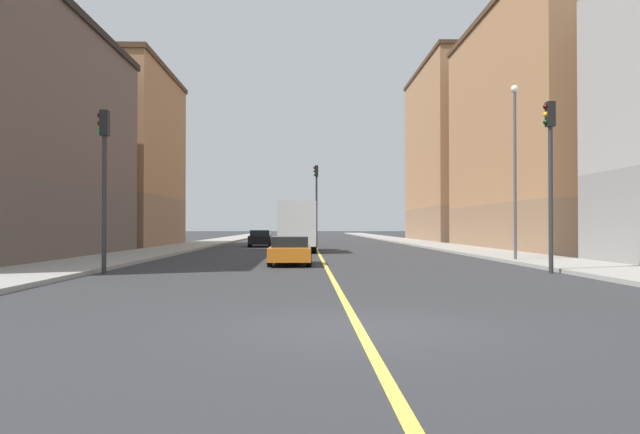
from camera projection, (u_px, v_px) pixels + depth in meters
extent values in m
plane|color=#313134|center=(358.00, 328.00, 10.26)|extent=(400.00, 400.00, 0.00)
cube|color=#9E9B93|center=(421.00, 243.00, 59.51)|extent=(3.90, 168.00, 0.15)
cube|color=#9E9B93|center=(206.00, 243.00, 58.98)|extent=(3.90, 168.00, 0.15)
cube|color=#E5D14C|center=(314.00, 244.00, 59.24)|extent=(0.16, 154.00, 0.01)
cube|color=#8F6B4F|center=(564.00, 227.00, 44.70)|extent=(11.25, 22.93, 3.24)
cube|color=#A8754C|center=(563.00, 110.00, 44.83)|extent=(11.25, 22.93, 13.78)
cube|color=#4B3422|center=(563.00, 12.00, 44.93)|extent=(11.55, 23.23, 0.40)
cube|color=#8F6B4F|center=(469.00, 225.00, 70.24)|extent=(11.25, 20.97, 3.74)
cube|color=#A8754C|center=(469.00, 140.00, 70.39)|extent=(11.25, 20.97, 15.62)
cube|color=#4B3422|center=(469.00, 69.00, 70.50)|extent=(11.55, 21.27, 0.40)
cube|color=#8F6B4F|center=(99.00, 222.00, 51.23)|extent=(11.25, 15.43, 4.11)
cube|color=#A8754C|center=(100.00, 135.00, 51.33)|extent=(11.25, 15.43, 10.23)
cube|color=#4B3422|center=(100.00, 72.00, 51.41)|extent=(11.55, 15.73, 0.40)
cylinder|color=#2D2D2D|center=(551.00, 200.00, 22.18)|extent=(0.16, 0.16, 5.26)
cube|color=black|center=(550.00, 114.00, 22.22)|extent=(0.28, 0.32, 0.90)
sphere|color=#320404|center=(546.00, 107.00, 22.22)|extent=(0.20, 0.20, 0.20)
sphere|color=orange|center=(546.00, 114.00, 22.22)|extent=(0.20, 0.20, 0.20)
sphere|color=black|center=(546.00, 122.00, 22.21)|extent=(0.20, 0.20, 0.20)
cylinder|color=#2D2D2D|center=(104.00, 205.00, 21.77)|extent=(0.16, 0.16, 4.87)
cube|color=black|center=(105.00, 123.00, 21.81)|extent=(0.28, 0.32, 0.90)
sphere|color=#320404|center=(100.00, 115.00, 21.81)|extent=(0.20, 0.20, 0.20)
sphere|color=#352204|center=(100.00, 123.00, 21.81)|extent=(0.20, 0.20, 0.20)
sphere|color=green|center=(100.00, 131.00, 21.80)|extent=(0.20, 0.20, 0.20)
cylinder|color=#2D2D2D|center=(316.00, 212.00, 50.53)|extent=(0.16, 0.16, 5.75)
cube|color=black|center=(316.00, 171.00, 50.58)|extent=(0.28, 0.32, 0.90)
sphere|color=#320404|center=(315.00, 168.00, 50.58)|extent=(0.20, 0.20, 0.20)
sphere|color=#352204|center=(315.00, 171.00, 50.58)|extent=(0.20, 0.20, 0.20)
sphere|color=green|center=(315.00, 175.00, 50.57)|extent=(0.20, 0.20, 0.20)
cylinder|color=#4C4C51|center=(515.00, 175.00, 28.86)|extent=(0.14, 0.14, 7.81)
sphere|color=#EAEACC|center=(515.00, 89.00, 28.92)|extent=(0.36, 0.36, 0.36)
cube|color=black|center=(260.00, 240.00, 51.03)|extent=(1.98, 4.60, 0.68)
cube|color=black|center=(260.00, 233.00, 51.20)|extent=(1.65, 2.03, 0.46)
cylinder|color=black|center=(251.00, 242.00, 52.37)|extent=(0.25, 0.65, 0.64)
cylinder|color=black|center=(270.00, 242.00, 52.48)|extent=(0.25, 0.65, 0.64)
cylinder|color=black|center=(249.00, 243.00, 49.57)|extent=(0.25, 0.65, 0.64)
cylinder|color=black|center=(269.00, 243.00, 49.68)|extent=(0.25, 0.65, 0.64)
cube|color=#196670|center=(295.00, 238.00, 56.76)|extent=(1.83, 4.06, 0.69)
cube|color=black|center=(295.00, 232.00, 56.83)|extent=(1.60, 1.90, 0.49)
cylinder|color=black|center=(287.00, 241.00, 58.00)|extent=(0.22, 0.64, 0.64)
cylinder|color=black|center=(305.00, 241.00, 58.03)|extent=(0.22, 0.64, 0.64)
cylinder|color=black|center=(286.00, 241.00, 55.49)|extent=(0.22, 0.64, 0.64)
cylinder|color=black|center=(304.00, 241.00, 55.52)|extent=(0.22, 0.64, 0.64)
cube|color=orange|center=(290.00, 253.00, 27.02)|extent=(1.78, 4.56, 0.56)
cube|color=black|center=(290.00, 242.00, 27.18)|extent=(1.56, 2.09, 0.45)
cylinder|color=black|center=(273.00, 256.00, 28.41)|extent=(0.22, 0.64, 0.64)
cylinder|color=black|center=(308.00, 256.00, 28.45)|extent=(0.22, 0.64, 0.64)
cylinder|color=black|center=(270.00, 259.00, 25.59)|extent=(0.22, 0.64, 0.64)
cylinder|color=black|center=(309.00, 259.00, 25.63)|extent=(0.22, 0.64, 0.64)
cube|color=navy|center=(298.00, 230.00, 43.83)|extent=(2.34, 2.20, 2.19)
cube|color=silver|center=(297.00, 224.00, 39.68)|extent=(2.34, 5.19, 2.77)
cylinder|color=black|center=(283.00, 244.00, 43.40)|extent=(0.30, 0.90, 0.90)
cylinder|color=black|center=(313.00, 244.00, 43.45)|extent=(0.30, 0.90, 0.90)
cylinder|color=black|center=(280.00, 246.00, 38.53)|extent=(0.30, 0.90, 0.90)
cylinder|color=black|center=(314.00, 246.00, 38.58)|extent=(0.30, 0.90, 0.90)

